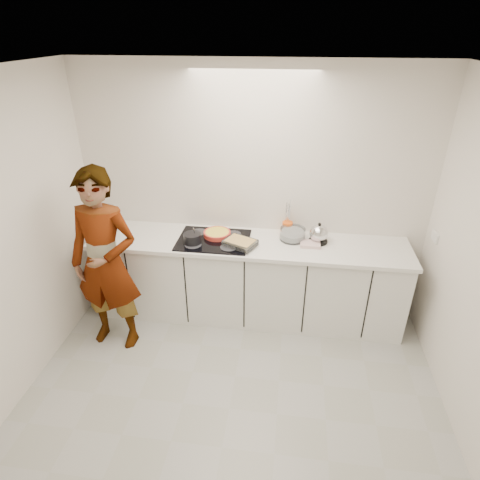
# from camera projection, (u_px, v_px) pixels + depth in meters

# --- Properties ---
(floor) EXTENTS (3.60, 3.20, 0.00)m
(floor) POSITION_uv_depth(u_px,v_px,m) (229.00, 409.00, 3.37)
(floor) COLOR #A9AAA4
(floor) RESTS_ON ground
(ceiling) EXTENTS (3.60, 3.20, 0.00)m
(ceiling) POSITION_uv_depth(u_px,v_px,m) (223.00, 77.00, 2.14)
(ceiling) COLOR white
(ceiling) RESTS_ON wall_back
(wall_back) EXTENTS (3.60, 0.00, 2.60)m
(wall_back) POSITION_uv_depth(u_px,v_px,m) (252.00, 194.00, 4.15)
(wall_back) COLOR silver
(wall_back) RESTS_ON ground
(base_cabinets) EXTENTS (3.20, 0.58, 0.87)m
(base_cabinets) POSITION_uv_depth(u_px,v_px,m) (248.00, 281.00, 4.28)
(base_cabinets) COLOR silver
(base_cabinets) RESTS_ON floor
(countertop) EXTENTS (3.24, 0.64, 0.04)m
(countertop) POSITION_uv_depth(u_px,v_px,m) (248.00, 244.00, 4.07)
(countertop) COLOR white
(countertop) RESTS_ON base_cabinets
(hob) EXTENTS (0.72, 0.54, 0.01)m
(hob) POSITION_uv_depth(u_px,v_px,m) (214.00, 240.00, 4.08)
(hob) COLOR black
(hob) RESTS_ON countertop
(tart_dish) EXTENTS (0.35, 0.35, 0.05)m
(tart_dish) POSITION_uv_depth(u_px,v_px,m) (217.00, 234.00, 4.13)
(tart_dish) COLOR red
(tart_dish) RESTS_ON hob
(saucepan) EXTENTS (0.22, 0.22, 0.17)m
(saucepan) POSITION_uv_depth(u_px,v_px,m) (192.00, 238.00, 3.99)
(saucepan) COLOR black
(saucepan) RESTS_ON hob
(baking_dish) EXTENTS (0.36, 0.32, 0.06)m
(baking_dish) POSITION_uv_depth(u_px,v_px,m) (240.00, 242.00, 3.95)
(baking_dish) COLOR silver
(baking_dish) RESTS_ON hob
(mixing_bowl) EXTENTS (0.33, 0.33, 0.12)m
(mixing_bowl) POSITION_uv_depth(u_px,v_px,m) (293.00, 235.00, 4.08)
(mixing_bowl) COLOR silver
(mixing_bowl) RESTS_ON countertop
(tea_towel) EXTENTS (0.20, 0.14, 0.03)m
(tea_towel) POSITION_uv_depth(u_px,v_px,m) (310.00, 244.00, 3.98)
(tea_towel) COLOR white
(tea_towel) RESTS_ON countertop
(kettle) EXTENTS (0.20, 0.20, 0.22)m
(kettle) POSITION_uv_depth(u_px,v_px,m) (319.00, 234.00, 4.01)
(kettle) COLOR black
(kettle) RESTS_ON countertop
(utensil_crock) EXTENTS (0.11, 0.11, 0.13)m
(utensil_crock) POSITION_uv_depth(u_px,v_px,m) (287.00, 228.00, 4.18)
(utensil_crock) COLOR #F75C11
(utensil_crock) RESTS_ON countertop
(cook) EXTENTS (0.69, 0.48, 1.82)m
(cook) POSITION_uv_depth(u_px,v_px,m) (106.00, 263.00, 3.70)
(cook) COLOR silver
(cook) RESTS_ON floor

